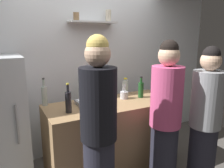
% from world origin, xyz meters
% --- Properties ---
extents(back_wall_assembly, '(4.80, 0.32, 2.60)m').
position_xyz_m(back_wall_assembly, '(0.00, 1.25, 1.30)').
color(back_wall_assembly, white).
rests_on(back_wall_assembly, ground).
extents(refrigerator, '(0.59, 0.69, 1.56)m').
position_xyz_m(refrigerator, '(-1.23, 0.85, 0.78)').
color(refrigerator, silver).
rests_on(refrigerator, ground).
extents(counter, '(1.71, 0.71, 0.93)m').
position_xyz_m(counter, '(0.07, 0.49, 0.47)').
color(counter, '#9E7A51').
rests_on(counter, ground).
extents(baking_pan, '(0.34, 0.24, 0.05)m').
position_xyz_m(baking_pan, '(-0.20, 0.58, 0.96)').
color(baking_pan, gray).
rests_on(baking_pan, counter).
extents(utensil_holder, '(0.11, 0.11, 0.21)m').
position_xyz_m(utensil_holder, '(0.31, 0.59, 0.99)').
color(utensil_holder, '#B2B2B7').
rests_on(utensil_holder, counter).
extents(wine_bottle_dark_glass, '(0.07, 0.07, 0.34)m').
position_xyz_m(wine_bottle_dark_glass, '(-0.53, 0.40, 1.06)').
color(wine_bottle_dark_glass, black).
rests_on(wine_bottle_dark_glass, counter).
extents(wine_bottle_pale_glass, '(0.07, 0.07, 0.35)m').
position_xyz_m(wine_bottle_pale_glass, '(-0.71, 0.79, 1.07)').
color(wine_bottle_pale_glass, '#B2BFB2').
rests_on(wine_bottle_pale_glass, counter).
extents(wine_bottle_green_glass, '(0.07, 0.07, 0.30)m').
position_xyz_m(wine_bottle_green_glass, '(0.55, 0.53, 1.05)').
color(wine_bottle_green_glass, '#19471E').
rests_on(wine_bottle_green_glass, counter).
extents(wine_bottle_amber_glass, '(0.07, 0.07, 0.31)m').
position_xyz_m(wine_bottle_amber_glass, '(-0.00, 0.76, 1.05)').
color(wine_bottle_amber_glass, '#472814').
rests_on(wine_bottle_amber_glass, counter).
extents(water_bottle_plastic, '(0.08, 0.08, 0.24)m').
position_xyz_m(water_bottle_plastic, '(0.45, 0.78, 1.04)').
color(water_bottle_plastic, silver).
rests_on(water_bottle_plastic, counter).
extents(person_blonde, '(0.34, 0.34, 1.80)m').
position_xyz_m(person_blonde, '(-0.42, -0.18, 0.90)').
color(person_blonde, '#262633').
rests_on(person_blonde, ground).
extents(person_pink_top, '(0.34, 0.34, 1.75)m').
position_xyz_m(person_pink_top, '(0.37, -0.19, 0.87)').
color(person_pink_top, '#262633').
rests_on(person_pink_top, ground).
extents(person_grey_hoodie, '(0.34, 0.34, 1.68)m').
position_xyz_m(person_grey_hoodie, '(0.80, -0.36, 0.83)').
color(person_grey_hoodie, '#262633').
rests_on(person_grey_hoodie, ground).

